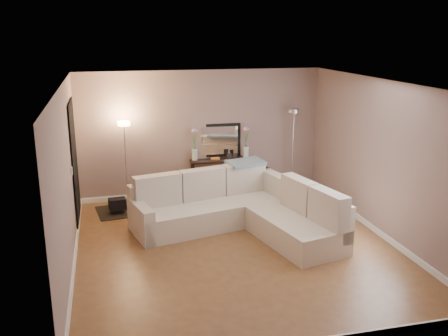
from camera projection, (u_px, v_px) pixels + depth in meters
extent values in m
cube|color=brown|center=(236.00, 247.00, 8.01)|extent=(5.00, 5.50, 0.01)
cube|color=white|center=(237.00, 83.00, 7.31)|extent=(5.00, 5.50, 0.01)
cube|color=gray|center=(202.00, 134.00, 10.25)|extent=(5.00, 0.02, 2.60)
cube|color=gray|center=(306.00, 240.00, 5.07)|extent=(5.00, 0.02, 2.60)
cube|color=gray|center=(66.00, 180.00, 7.09)|extent=(0.02, 5.50, 2.60)
cube|color=gray|center=(383.00, 159.00, 8.23)|extent=(0.02, 5.50, 2.60)
cube|color=white|center=(203.00, 192.00, 10.56)|extent=(5.00, 0.03, 0.10)
cube|color=white|center=(75.00, 260.00, 7.43)|extent=(0.03, 5.50, 0.10)
cube|color=white|center=(375.00, 230.00, 8.56)|extent=(0.03, 5.50, 0.10)
cube|color=black|center=(75.00, 164.00, 8.75)|extent=(0.02, 1.20, 2.20)
cube|color=white|center=(72.00, 171.00, 7.92)|extent=(0.02, 0.08, 0.12)
cube|color=beige|center=(211.00, 213.00, 8.88)|extent=(2.90, 1.56, 0.42)
cube|color=beige|center=(202.00, 192.00, 9.11)|extent=(2.73, 0.84, 0.59)
cube|color=beige|center=(141.00, 221.00, 8.29)|extent=(0.41, 0.97, 0.59)
cube|color=beige|center=(296.00, 230.00, 8.13)|extent=(1.32, 1.87, 0.42)
cube|color=beige|center=(298.00, 201.00, 8.62)|extent=(0.82, 2.63, 0.59)
cube|color=beige|center=(157.00, 190.00, 8.57)|extent=(0.86, 0.42, 0.55)
cube|color=beige|center=(202.00, 184.00, 8.94)|extent=(0.86, 0.42, 0.55)
cube|color=beige|center=(244.00, 178.00, 9.31)|extent=(0.86, 0.42, 0.55)
cube|color=beige|center=(299.00, 194.00, 8.38)|extent=(0.40, 0.80, 0.55)
cube|color=beige|center=(328.00, 209.00, 7.70)|extent=(0.40, 0.80, 0.55)
cube|color=slate|center=(246.00, 163.00, 9.29)|extent=(0.78, 0.58, 0.09)
cube|color=black|center=(221.00, 160.00, 10.31)|extent=(1.28, 0.42, 0.04)
cube|color=black|center=(194.00, 182.00, 10.18)|extent=(0.05, 0.05, 0.74)
cube|color=black|center=(192.00, 178.00, 10.44)|extent=(0.05, 0.05, 0.74)
cube|color=black|center=(249.00, 179.00, 10.38)|extent=(0.05, 0.05, 0.74)
cube|color=black|center=(246.00, 175.00, 10.64)|extent=(0.05, 0.05, 0.74)
cube|color=black|center=(221.00, 187.00, 10.46)|extent=(1.21, 0.38, 0.03)
cube|color=#BF3333|center=(196.00, 184.00, 10.35)|extent=(0.04, 0.16, 0.19)
cube|color=#3359A5|center=(198.00, 183.00, 10.35)|extent=(0.04, 0.16, 0.20)
cube|color=gold|center=(200.00, 183.00, 10.36)|extent=(0.05, 0.16, 0.22)
cube|color=#3F7F4C|center=(202.00, 183.00, 10.37)|extent=(0.06, 0.16, 0.19)
cube|color=#994C99|center=(205.00, 183.00, 10.38)|extent=(0.04, 0.16, 0.20)
cube|color=orange|center=(206.00, 182.00, 10.38)|extent=(0.04, 0.16, 0.22)
cube|color=#262626|center=(209.00, 183.00, 10.39)|extent=(0.05, 0.16, 0.19)
cube|color=#4C99B2|center=(211.00, 182.00, 10.40)|extent=(0.06, 0.16, 0.20)
cube|color=#B2A58C|center=(213.00, 182.00, 10.40)|extent=(0.04, 0.16, 0.22)
cube|color=brown|center=(215.00, 183.00, 10.42)|extent=(0.04, 0.16, 0.19)
cube|color=navy|center=(217.00, 182.00, 10.42)|extent=(0.05, 0.16, 0.20)
cube|color=gold|center=(220.00, 182.00, 10.43)|extent=(0.06, 0.16, 0.22)
cube|color=black|center=(219.00, 140.00, 10.36)|extent=(0.90, 0.09, 0.70)
cube|color=white|center=(219.00, 140.00, 10.34)|extent=(0.78, 0.06, 0.58)
cube|color=orange|center=(215.00, 159.00, 10.25)|extent=(0.18, 0.13, 0.04)
cube|color=black|center=(229.00, 156.00, 10.27)|extent=(0.10, 0.03, 0.13)
cube|color=black|center=(235.00, 156.00, 10.29)|extent=(0.08, 0.02, 0.11)
cylinder|color=silver|center=(195.00, 155.00, 10.18)|extent=(0.12, 0.12, 0.23)
cylinder|color=#38722D|center=(194.00, 142.00, 10.10)|extent=(0.10, 0.01, 0.40)
sphere|color=#E5598C|center=(192.00, 132.00, 10.05)|extent=(0.07, 0.07, 0.07)
cylinder|color=#38722D|center=(194.00, 141.00, 10.10)|extent=(0.05, 0.01, 0.43)
sphere|color=white|center=(193.00, 131.00, 10.04)|extent=(0.07, 0.07, 0.07)
cylinder|color=#38722D|center=(195.00, 141.00, 10.10)|extent=(0.01, 0.01, 0.45)
sphere|color=#598CE5|center=(194.00, 130.00, 10.04)|extent=(0.07, 0.07, 0.07)
cylinder|color=#38722D|center=(195.00, 142.00, 10.11)|extent=(0.05, 0.01, 0.41)
sphere|color=#E58C4C|center=(195.00, 132.00, 10.06)|extent=(0.07, 0.07, 0.07)
cylinder|color=#38722D|center=(195.00, 141.00, 10.11)|extent=(0.10, 0.01, 0.42)
sphere|color=#D866B2|center=(196.00, 131.00, 10.05)|extent=(0.07, 0.07, 0.07)
cylinder|color=silver|center=(246.00, 152.00, 10.36)|extent=(0.12, 0.12, 0.23)
cylinder|color=#38722D|center=(245.00, 140.00, 10.28)|extent=(0.10, 0.01, 0.40)
sphere|color=#E5598C|center=(244.00, 130.00, 10.23)|extent=(0.07, 0.07, 0.07)
cylinder|color=#38722D|center=(246.00, 139.00, 10.28)|extent=(0.05, 0.01, 0.43)
sphere|color=white|center=(245.00, 129.00, 10.22)|extent=(0.07, 0.07, 0.07)
cylinder|color=#38722D|center=(246.00, 139.00, 10.28)|extent=(0.01, 0.01, 0.45)
sphere|color=#598CE5|center=(246.00, 128.00, 10.22)|extent=(0.07, 0.07, 0.07)
cylinder|color=#38722D|center=(247.00, 140.00, 10.29)|extent=(0.05, 0.01, 0.41)
sphere|color=#E58C4C|center=(247.00, 130.00, 10.24)|extent=(0.07, 0.07, 0.07)
cylinder|color=#38722D|center=(247.00, 139.00, 10.29)|extent=(0.10, 0.01, 0.42)
sphere|color=#D866B2|center=(248.00, 129.00, 10.23)|extent=(0.07, 0.07, 0.07)
cylinder|color=silver|center=(128.00, 204.00, 9.93)|extent=(0.25, 0.25, 0.03)
cylinder|color=silver|center=(126.00, 166.00, 9.72)|extent=(0.03, 0.03, 1.59)
cylinder|color=#FFBF72|center=(124.00, 124.00, 9.50)|extent=(0.27, 0.27, 0.07)
cylinder|color=silver|center=(291.00, 191.00, 10.71)|extent=(0.29, 0.29, 0.03)
cylinder|color=silver|center=(292.00, 153.00, 10.48)|extent=(0.03, 0.03, 1.71)
cylinder|color=silver|center=(294.00, 111.00, 10.25)|extent=(0.31, 0.31, 0.08)
cube|color=black|center=(127.00, 210.00, 9.61)|extent=(1.20, 0.96, 0.01)
cube|color=black|center=(117.00, 204.00, 9.42)|extent=(0.34, 0.26, 0.20)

